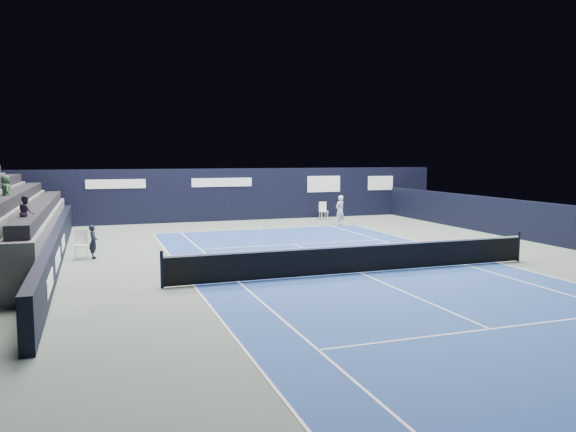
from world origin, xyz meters
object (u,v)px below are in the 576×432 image
Objects in this scene: folding_chair_back_a at (323,209)px; line_judge_chair at (81,242)px; folding_chair_back_b at (323,210)px; tennis_player at (340,210)px; tennis_net at (360,258)px.

line_judge_chair reaches higher than folding_chair_back_a.
folding_chair_back_b is 3.26m from tennis_player.
folding_chair_back_a is 0.99× the size of line_judge_chair.
tennis_player reaches higher than line_judge_chair.
tennis_net is 13.05m from tennis_player.
tennis_player is at bearing 24.23° from line_judge_chair.
tennis_player reaches higher than tennis_net.
folding_chair_back_b is at bearing 71.61° from tennis_net.
tennis_player is (-0.25, -3.02, 0.23)m from folding_chair_back_a.
folding_chair_back_a is at bearing -111.73° from folding_chair_back_b.
tennis_net is (-5.04, -15.16, -0.10)m from folding_chair_back_a.
folding_chair_back_a is 0.22m from folding_chair_back_b.
tennis_net is at bearing -103.74° from folding_chair_back_a.
tennis_net reaches higher than line_judge_chair.
tennis_player reaches higher than folding_chair_back_a.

